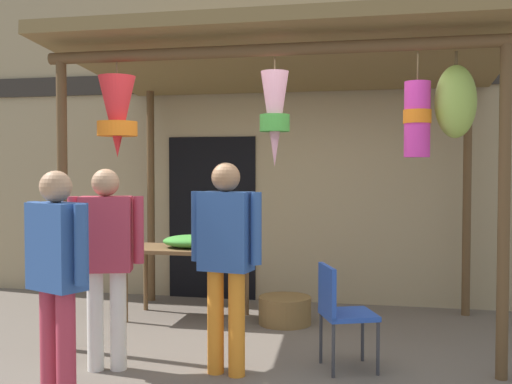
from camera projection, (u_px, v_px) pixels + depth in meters
name	position (u px, v px, depth m)	size (l,w,h in m)	color
ground_plane	(270.00, 356.00, 5.21)	(30.00, 30.00, 0.00)	#60564C
shop_facade	(304.00, 124.00, 7.37)	(10.44, 0.29, 4.31)	#9E8966
market_stall_canopy	(285.00, 72.00, 5.81)	(4.16, 2.57, 2.86)	brown
display_table	(187.00, 256.00, 6.49)	(1.28, 0.65, 0.77)	brown
flower_heap_on_table	(193.00, 241.00, 6.45)	(0.64, 0.45, 0.14)	green
folding_chair	(339.00, 307.00, 4.84)	(0.52, 0.52, 0.84)	#2347A8
wicker_basket_by_table	(285.00, 310.00, 6.29)	(0.54, 0.54, 0.28)	brown
vendor_in_orange	(106.00, 252.00, 4.82)	(0.57, 0.33, 1.61)	silver
customer_foreground	(57.00, 268.00, 4.11)	(0.55, 0.36, 1.60)	#B23347
shopper_by_bananas	(226.00, 250.00, 4.71)	(0.59, 0.29, 1.66)	orange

